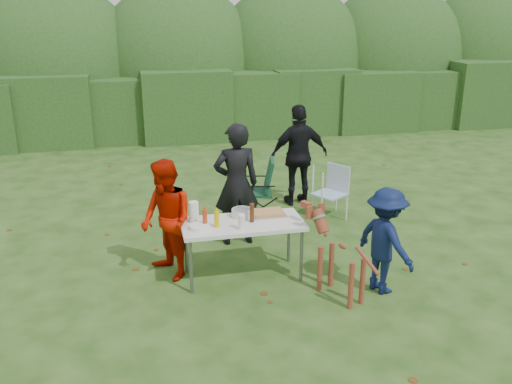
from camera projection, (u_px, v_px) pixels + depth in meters
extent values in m
plane|color=#1E4211|center=(255.00, 281.00, 6.76)|extent=(80.00, 80.00, 0.00)
cube|color=#23471C|center=(186.00, 106.00, 13.86)|extent=(22.00, 1.40, 1.70)
ellipsoid|color=#3D6628|center=(179.00, 69.00, 15.10)|extent=(20.00, 2.60, 3.20)
cube|color=silver|center=(243.00, 224.00, 6.65)|extent=(1.50, 0.70, 0.05)
cylinder|color=slate|center=(191.00, 267.00, 6.37)|extent=(0.04, 0.04, 0.69)
cylinder|color=slate|center=(301.00, 256.00, 6.65)|extent=(0.04, 0.04, 0.69)
cylinder|color=slate|center=(186.00, 247.00, 6.88)|extent=(0.04, 0.04, 0.69)
cylinder|color=slate|center=(289.00, 238.00, 7.17)|extent=(0.04, 0.04, 0.69)
imported|color=black|center=(236.00, 185.00, 7.59)|extent=(0.65, 0.43, 1.76)
imported|color=#B11200|center=(167.00, 220.00, 6.65)|extent=(0.82, 0.91, 1.51)
imported|color=black|center=(299.00, 155.00, 9.16)|extent=(1.03, 0.47, 1.72)
imported|color=#0C183F|center=(385.00, 241.00, 6.34)|extent=(0.73, 0.95, 1.29)
cube|color=#B7B7BA|center=(268.00, 214.00, 6.86)|extent=(0.45, 0.30, 0.02)
cube|color=tan|center=(268.00, 212.00, 6.85)|extent=(0.40, 0.26, 0.04)
cylinder|color=#D4BC00|center=(217.00, 219.00, 6.46)|extent=(0.06, 0.06, 0.20)
cylinder|color=#AC3818|center=(205.00, 218.00, 6.46)|extent=(0.06, 0.06, 0.22)
cylinder|color=#47230F|center=(252.00, 213.00, 6.61)|extent=(0.06, 0.06, 0.24)
cylinder|color=white|center=(194.00, 212.00, 6.61)|extent=(0.12, 0.12, 0.26)
cylinder|color=white|center=(242.00, 222.00, 6.40)|extent=(0.08, 0.08, 0.18)
cylinder|color=silver|center=(242.00, 213.00, 6.80)|extent=(0.26, 0.26, 0.10)
cylinder|color=white|center=(199.00, 227.00, 6.43)|extent=(0.24, 0.24, 0.05)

